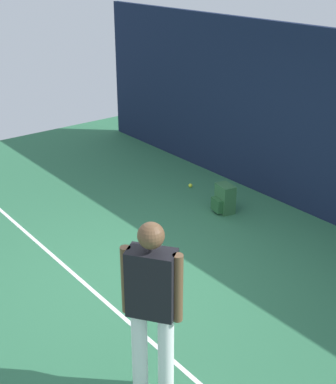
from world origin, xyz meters
TOP-DOWN VIEW (x-y plane):
  - ground_plane at (0.00, 0.00)m, footprint 12.00×12.00m
  - back_fence at (0.00, 3.00)m, footprint 10.00×0.10m
  - court_line at (0.00, -0.66)m, footprint 9.00×0.05m
  - tennis_player at (1.61, -1.03)m, footprint 0.45×0.41m
  - backpack at (-0.65, 1.99)m, footprint 0.33×0.33m
  - tennis_ball_near_player at (-1.67, 2.19)m, footprint 0.07×0.07m

SIDE VIEW (x-z plane):
  - ground_plane at x=0.00m, z-range 0.00..0.00m
  - court_line at x=0.00m, z-range 0.00..0.00m
  - tennis_ball_near_player at x=-1.67m, z-range 0.00..0.07m
  - backpack at x=-0.65m, z-range -0.01..0.43m
  - tennis_player at x=1.61m, z-range 0.12..1.82m
  - back_fence at x=0.00m, z-range 0.00..2.70m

